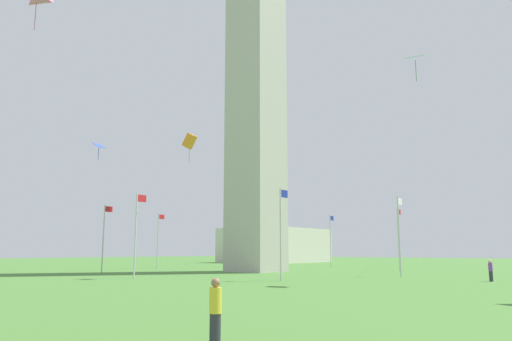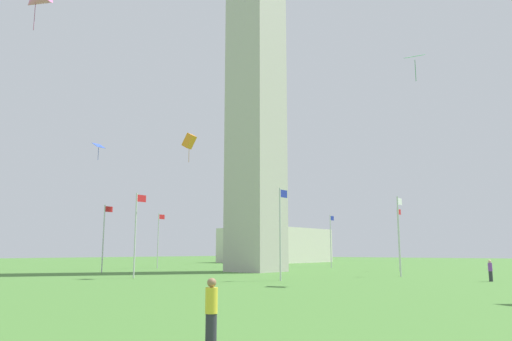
% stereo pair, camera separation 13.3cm
% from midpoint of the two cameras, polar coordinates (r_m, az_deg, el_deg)
% --- Properties ---
extents(ground_plane, '(260.00, 260.00, 0.00)m').
position_cam_midpoint_polar(ground_plane, '(57.66, 0.07, -11.75)').
color(ground_plane, '#477A33').
extents(obelisk_monument, '(5.44, 5.44, 49.44)m').
position_cam_midpoint_polar(obelisk_monument, '(61.79, 0.06, 11.81)').
color(obelisk_monument, '#B7B2A8').
rests_on(obelisk_monument, ground).
extents(flagpole_n, '(1.12, 0.14, 7.58)m').
position_cam_midpoint_polar(flagpole_n, '(72.15, 8.80, -7.85)').
color(flagpole_n, silver).
rests_on(flagpole_n, ground).
extents(flagpole_ne, '(1.12, 0.14, 7.58)m').
position_cam_midpoint_polar(flagpole_ne, '(75.00, -1.45, -8.01)').
color(flagpole_ne, silver).
rests_on(flagpole_ne, ground).
extents(flagpole_e, '(1.12, 0.14, 7.58)m').
position_cam_midpoint_polar(flagpole_e, '(69.83, -11.27, -7.74)').
color(flagpole_e, silver).
rests_on(flagpole_e, ground).
extents(flagpole_se, '(1.12, 0.14, 7.58)m').
position_cam_midpoint_polar(flagpole_se, '(58.30, -17.29, -7.21)').
color(flagpole_se, silver).
rests_on(flagpole_se, ground).
extents(flagpole_s, '(1.12, 0.14, 7.58)m').
position_cam_midpoint_polar(flagpole_s, '(45.35, -13.77, -6.86)').
color(flagpole_s, silver).
rests_on(flagpole_s, ground).
extents(flagpole_sw, '(1.12, 0.14, 7.58)m').
position_cam_midpoint_polar(flagpole_sw, '(40.46, 2.99, -6.84)').
color(flagpole_sw, silver).
rests_on(flagpole_sw, ground).
extents(flagpole_w, '(1.12, 0.14, 7.58)m').
position_cam_midpoint_polar(flagpole_w, '(48.85, 16.46, -6.90)').
color(flagpole_w, silver).
rests_on(flagpole_w, ground).
extents(flagpole_nw, '(1.12, 0.14, 7.58)m').
position_cam_midpoint_polar(flagpole_nw, '(62.16, 16.39, -7.36)').
color(flagpole_nw, silver).
rests_on(flagpole_nw, ground).
extents(person_purple_shirt, '(0.32, 0.32, 1.69)m').
position_cam_midpoint_polar(person_purple_shirt, '(43.53, 25.79, -10.50)').
color(person_purple_shirt, '#2D2D38').
rests_on(person_purple_shirt, ground).
extents(person_yellow_shirt, '(0.32, 0.32, 1.69)m').
position_cam_midpoint_polar(person_yellow_shirt, '(13.03, -4.94, -16.14)').
color(person_yellow_shirt, '#2D2D38').
rests_on(person_yellow_shirt, ground).
extents(kite_orange_box, '(0.96, 1.40, 2.78)m').
position_cam_midpoint_polar(kite_orange_box, '(46.25, -7.73, 3.42)').
color(kite_orange_box, orange).
extents(kite_blue_diamond, '(1.03, 0.93, 1.59)m').
position_cam_midpoint_polar(kite_blue_diamond, '(47.61, -17.84, 2.72)').
color(kite_blue_diamond, blue).
extents(kite_green_diamond, '(1.66, 1.74, 2.38)m').
position_cam_midpoint_polar(kite_green_diamond, '(42.14, 18.14, 12.49)').
color(kite_green_diamond, green).
extents(distant_building, '(20.21, 15.92, 7.03)m').
position_cam_midpoint_polar(distant_building, '(105.25, 2.35, -8.76)').
color(distant_building, beige).
rests_on(distant_building, ground).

